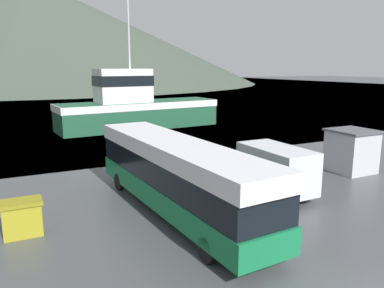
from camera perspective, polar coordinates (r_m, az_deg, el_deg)
water_surface at (r=144.01m, az=-22.96°, el=8.24°), size 240.00×240.00×0.00m
hill_backdrop at (r=166.06m, az=-22.73°, el=15.48°), size 172.91×172.91×39.76m
tour_bus at (r=16.41m, az=-2.51°, el=-4.46°), size 3.28×12.55×3.24m
delivery_van at (r=19.73m, az=11.61°, el=-3.50°), size 2.12×5.95×2.47m
fishing_boat at (r=39.89m, az=-8.59°, el=5.65°), size 17.27×5.94×12.86m
storage_bin at (r=16.01m, az=-24.47°, el=-10.19°), size 1.53×1.03×1.39m
dock_kiosk at (r=25.00m, az=23.11°, el=-0.94°), size 2.54×2.56×2.63m
small_boat at (r=52.12m, az=-0.27°, el=5.10°), size 2.21×7.70×0.80m
mooring_bollard at (r=23.59m, az=-9.54°, el=-2.86°), size 0.38×0.38×0.97m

